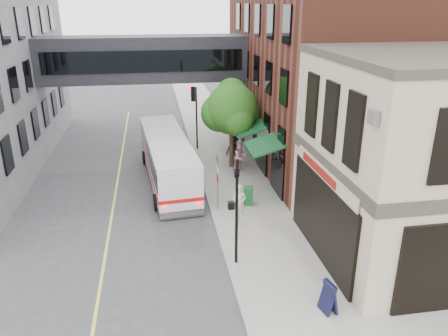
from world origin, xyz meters
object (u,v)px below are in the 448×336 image
object	(u,v)px
pedestrian_c	(234,149)
sandwich_board	(329,297)
pedestrian_b	(240,157)
pedestrian_a	(239,203)
newspaper_box	(248,196)
bus	(167,157)

from	to	relation	value
pedestrian_c	sandwich_board	distance (m)	15.25
pedestrian_b	pedestrian_c	bearing A→B (deg)	65.72
pedestrian_a	pedestrian_b	distance (m)	6.62
pedestrian_c	newspaper_box	world-z (taller)	pedestrian_c
bus	newspaper_box	distance (m)	5.89
pedestrian_a	newspaper_box	world-z (taller)	pedestrian_a
bus	newspaper_box	world-z (taller)	bus
pedestrian_a	pedestrian_c	size ratio (longest dim) A/B	1.03
pedestrian_a	bus	bearing A→B (deg)	116.81
pedestrian_c	newspaper_box	bearing A→B (deg)	-108.23
bus	pedestrian_b	xyz separation A→B (m)	(4.52, 0.52, -0.45)
pedestrian_a	sandwich_board	size ratio (longest dim) A/B	1.64
bus	pedestrian_a	distance (m)	6.76
bus	pedestrian_b	world-z (taller)	bus
pedestrian_a	sandwich_board	world-z (taller)	pedestrian_a
bus	pedestrian_a	size ratio (longest dim) A/B	5.55
sandwich_board	bus	bearing A→B (deg)	98.16
bus	sandwich_board	world-z (taller)	bus
newspaper_box	sandwich_board	world-z (taller)	sandwich_board
pedestrian_b	newspaper_box	size ratio (longest dim) A/B	1.94
pedestrian_a	newspaper_box	xyz separation A→B (m)	(0.84, 1.74, -0.45)
pedestrian_c	bus	bearing A→B (deg)	-167.49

